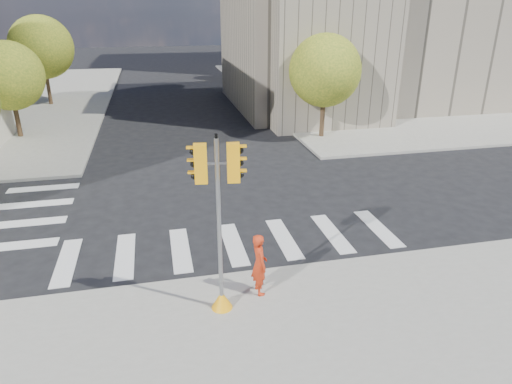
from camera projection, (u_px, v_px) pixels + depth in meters
The scene contains 12 objects.
ground at pixel (227, 219), 17.47m from camera, with size 160.00×160.00×0.00m, color black.
sidewalk_far_right at pixel (385, 87), 44.95m from camera, with size 28.00×40.00×0.15m, color gray.
civic_building at pixel (384, 9), 35.11m from camera, with size 26.00×16.00×19.39m.
tree_lw_mid at pixel (9, 76), 26.54m from camera, with size 4.00×4.00×5.77m.
tree_lw_far at pixel (42, 47), 35.27m from camera, with size 4.80×4.80×6.95m.
tree_re_near at pixel (325, 71), 26.47m from camera, with size 4.20×4.20×6.16m.
tree_re_mid at pixel (273, 48), 37.18m from camera, with size 4.60×4.60×6.66m.
tree_re_far at pixel (244, 43), 48.19m from camera, with size 4.00×4.00×5.88m.
lamp_near at pixel (311, 54), 29.98m from camera, with size 0.35×0.18×8.11m.
lamp_far at pixel (262, 39), 42.61m from camera, with size 0.35×0.18×8.11m.
traffic_signal at pixel (220, 240), 11.36m from camera, with size 1.08×0.56×4.76m.
photographer at pixel (259, 264), 12.45m from camera, with size 0.65×0.43×1.80m, color red.
Camera 1 is at (-2.36, -15.62, 7.62)m, focal length 32.00 mm.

